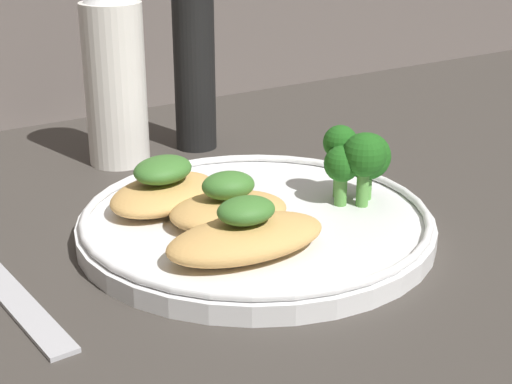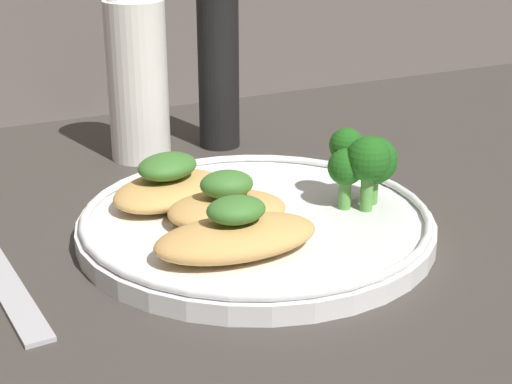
{
  "view_description": "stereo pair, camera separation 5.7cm",
  "coord_description": "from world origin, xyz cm",
  "views": [
    {
      "loc": [
        -28.52,
        -44.33,
        24.21
      ],
      "look_at": [
        0.0,
        0.0,
        3.4
      ],
      "focal_mm": 55.0,
      "sensor_mm": 36.0,
      "label": 1
    },
    {
      "loc": [
        -23.6,
        -47.13,
        24.21
      ],
      "look_at": [
        0.0,
        0.0,
        3.4
      ],
      "focal_mm": 55.0,
      "sensor_mm": 36.0,
      "label": 2
    }
  ],
  "objects": [
    {
      "name": "sauce_bottle",
      "position": [
        -1.79,
        20.63,
        8.53
      ],
      "size": [
        5.53,
        5.53,
        17.84
      ],
      "color": "white",
      "rests_on": "ground_plane"
    },
    {
      "name": "pepper_grinder",
      "position": [
        6.32,
        20.63,
        7.85
      ],
      "size": [
        3.94,
        3.94,
        17.08
      ],
      "color": "black",
      "rests_on": "ground_plane"
    },
    {
      "name": "broccoli_bunch",
      "position": [
        8.13,
        -1.57,
        5.01
      ],
      "size": [
        5.57,
        5.15,
        5.77
      ],
      "color": "#569942",
      "rests_on": "plate"
    },
    {
      "name": "grilled_meat_back",
      "position": [
        -4.72,
        5.5,
        2.85
      ],
      "size": [
        10.96,
        9.19,
        3.9
      ],
      "color": "tan",
      "rests_on": "plate"
    },
    {
      "name": "plate",
      "position": [
        0.0,
        0.0,
        0.99
      ],
      "size": [
        26.14,
        26.14,
        2.0
      ],
      "color": "white",
      "rests_on": "ground_plane"
    },
    {
      "name": "fork",
      "position": [
        -18.06,
        1.5,
        0.3
      ],
      "size": [
        2.95,
        19.03,
        0.6
      ],
      "color": "#B2B2B7",
      "rests_on": "ground_plane"
    },
    {
      "name": "grilled_meat_middle",
      "position": [
        -2.33,
        -0.47,
        2.75
      ],
      "size": [
        9.67,
        7.94,
        3.95
      ],
      "color": "tan",
      "rests_on": "plate"
    },
    {
      "name": "grilled_meat_front",
      "position": [
        -3.83,
        -4.77,
        2.78
      ],
      "size": [
        11.55,
        6.64,
        3.97
      ],
      "color": "tan",
      "rests_on": "plate"
    },
    {
      "name": "ground_plane",
      "position": [
        0.0,
        0.0,
        -0.5
      ],
      "size": [
        180.0,
        180.0,
        1.0
      ],
      "primitive_type": "cube",
      "color": "#3D3833"
    }
  ]
}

